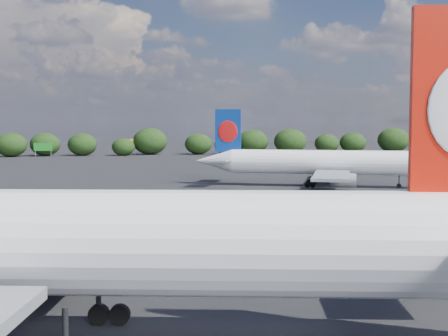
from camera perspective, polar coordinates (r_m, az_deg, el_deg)
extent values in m
plane|color=black|center=(97.25, -13.97, -2.72)|extent=(500.00, 500.00, 0.00)
cylinder|color=white|center=(33.79, -16.41, -6.49)|extent=(41.70, 13.41, 5.45)
cube|color=#919498|center=(48.07, -13.48, -5.36)|extent=(11.20, 22.77, 0.60)
cylinder|color=red|center=(43.91, -18.15, -8.25)|extent=(5.92, 3.95, 2.94)
cube|color=#919498|center=(43.75, -18.17, -7.28)|extent=(2.42, 0.79, 1.31)
cylinder|color=black|center=(31.10, -14.29, -14.67)|extent=(0.36, 0.36, 2.73)
cylinder|color=black|center=(37.14, -11.40, -11.47)|extent=(0.36, 0.36, 2.73)
cylinder|color=black|center=(37.43, -11.37, -12.99)|extent=(1.27, 0.71, 1.20)
cylinder|color=black|center=(37.18, -9.53, -13.09)|extent=(1.27, 0.71, 1.20)
cylinder|color=white|center=(112.71, 9.10, 0.53)|extent=(32.53, 15.73, 4.36)
sphere|color=white|center=(113.26, 17.50, 0.40)|extent=(5.61, 5.61, 4.36)
cone|color=white|center=(115.27, -0.90, 0.67)|extent=(8.06, 6.53, 4.36)
cube|color=navy|center=(114.52, 0.37, 3.44)|extent=(4.64, 2.09, 7.84)
ellipsoid|color=red|center=(114.26, 0.35, 3.35)|extent=(3.49, 1.45, 4.01)
ellipsoid|color=red|center=(114.78, 0.40, 3.36)|extent=(3.49, 1.45, 4.01)
cube|color=#919498|center=(110.20, -0.55, 0.68)|extent=(5.51, 6.27, 0.26)
cube|color=#919498|center=(119.58, 0.40, 0.96)|extent=(5.51, 6.27, 0.26)
cube|color=#919498|center=(101.47, 9.81, -0.68)|extent=(11.43, 18.31, 0.48)
cube|color=#919498|center=(124.05, 10.11, 0.21)|extent=(11.43, 18.31, 0.48)
cylinder|color=#919498|center=(105.87, 10.82, -1.11)|extent=(4.91, 3.74, 2.35)
cube|color=#919498|center=(105.82, 10.82, -0.78)|extent=(1.89, 0.92, 1.05)
cylinder|color=#919498|center=(119.76, 10.89, -0.49)|extent=(4.91, 3.74, 2.35)
cube|color=#919498|center=(119.72, 10.89, -0.20)|extent=(1.89, 0.92, 1.05)
cylinder|color=black|center=(110.43, 8.12, -1.12)|extent=(0.31, 0.31, 2.18)
cylinder|color=black|center=(110.51, 8.12, -1.55)|extent=(1.04, 0.70, 0.96)
cylinder|color=black|center=(110.57, 7.62, -1.54)|extent=(1.04, 0.70, 0.96)
cylinder|color=black|center=(115.63, 8.27, -0.88)|extent=(0.31, 0.31, 2.18)
cylinder|color=black|center=(115.71, 8.27, -1.29)|extent=(1.04, 0.70, 0.96)
cylinder|color=black|center=(115.77, 7.80, -1.28)|extent=(1.04, 0.70, 0.96)
cylinder|color=black|center=(113.19, 15.71, -1.13)|extent=(0.27, 0.27, 2.18)
cylinder|color=black|center=(113.27, 15.70, -1.57)|extent=(0.84, 0.56, 0.78)
cube|color=#156B1B|center=(213.98, -16.21, 1.87)|extent=(6.00, 0.30, 2.60)
cylinder|color=gray|center=(214.40, -16.86, 1.27)|extent=(0.20, 0.20, 2.00)
cylinder|color=gray|center=(213.79, -15.54, 1.29)|extent=(0.20, 0.20, 2.00)
cube|color=gold|center=(218.36, -8.18, 2.25)|extent=(5.00, 0.30, 3.00)
cylinder|color=gray|center=(218.48, -8.17, 1.53)|extent=(0.30, 0.30, 2.50)
ellipsoid|color=black|center=(215.74, -18.89, 2.03)|extent=(10.30, 8.71, 7.92)
ellipsoid|color=black|center=(218.11, -16.04, 2.09)|extent=(10.09, 8.54, 7.76)
ellipsoid|color=black|center=(216.53, -12.82, 2.11)|extent=(9.82, 8.31, 7.55)
ellipsoid|color=black|center=(213.79, -9.20, 1.92)|extent=(7.72, 6.53, 5.94)
ellipsoid|color=black|center=(219.51, -6.78, 2.44)|extent=(12.06, 10.20, 9.28)
ellipsoid|color=black|center=(219.32, -2.35, 2.21)|extent=(9.57, 8.10, 7.37)
ellipsoid|color=black|center=(219.68, 0.15, 2.08)|extent=(8.13, 6.88, 6.25)
ellipsoid|color=black|center=(223.71, 2.67, 2.42)|extent=(11.23, 9.50, 8.64)
ellipsoid|color=black|center=(221.81, 6.07, 2.43)|extent=(11.69, 9.89, 8.99)
ellipsoid|color=black|center=(232.04, 9.38, 2.23)|extent=(9.07, 7.68, 6.98)
ellipsoid|color=black|center=(235.26, 11.70, 2.29)|extent=(9.81, 8.30, 7.55)
ellipsoid|color=black|center=(241.10, 15.23, 2.47)|extent=(11.96, 10.12, 9.20)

